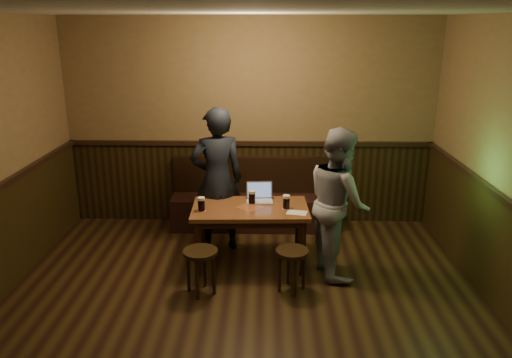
{
  "coord_description": "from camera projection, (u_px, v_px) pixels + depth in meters",
  "views": [
    {
      "loc": [
        0.23,
        -3.68,
        2.71
      ],
      "look_at": [
        0.12,
        1.53,
        1.07
      ],
      "focal_mm": 35.0,
      "sensor_mm": 36.0,
      "label": 1
    }
  ],
  "objects": [
    {
      "name": "person_suit",
      "position": [
        217.0,
        180.0,
        6.02
      ],
      "size": [
        0.74,
        0.59,
        1.78
      ],
      "primitive_type": "imported",
      "rotation": [
        0.0,
        0.0,
        3.41
      ],
      "color": "black",
      "rests_on": "ground"
    },
    {
      "name": "pub_table",
      "position": [
        250.0,
        215.0,
        5.7
      ],
      "size": [
        1.34,
        0.79,
        0.71
      ],
      "rotation": [
        0.0,
        0.0,
        0.03
      ],
      "color": "#5B321A",
      "rests_on": "ground"
    },
    {
      "name": "room",
      "position": [
        239.0,
        211.0,
        4.18
      ],
      "size": [
        5.04,
        6.04,
        2.84
      ],
      "color": "black",
      "rests_on": "ground"
    },
    {
      "name": "pint_mid",
      "position": [
        252.0,
        197.0,
        5.74
      ],
      "size": [
        0.11,
        0.11,
        0.16
      ],
      "color": "maroon",
      "rests_on": "pub_table"
    },
    {
      "name": "person_grey",
      "position": [
        339.0,
        202.0,
        5.46
      ],
      "size": [
        0.78,
        0.91,
        1.66
      ],
      "primitive_type": "imported",
      "rotation": [
        0.0,
        0.0,
        1.77
      ],
      "color": "gray",
      "rests_on": "ground"
    },
    {
      "name": "menu",
      "position": [
        297.0,
        213.0,
        5.5
      ],
      "size": [
        0.25,
        0.2,
        0.0
      ],
      "primitive_type": "cube",
      "rotation": [
        0.0,
        0.0,
        -0.23
      ],
      "color": "silver",
      "rests_on": "pub_table"
    },
    {
      "name": "stool_right",
      "position": [
        292.0,
        258.0,
        5.17
      ],
      "size": [
        0.41,
        0.41,
        0.47
      ],
      "rotation": [
        0.0,
        0.0,
        0.23
      ],
      "color": "black",
      "rests_on": "ground"
    },
    {
      "name": "pint_left",
      "position": [
        201.0,
        204.0,
        5.52
      ],
      "size": [
        0.11,
        0.11,
        0.16
      ],
      "color": "maroon",
      "rests_on": "pub_table"
    },
    {
      "name": "stool_left",
      "position": [
        201.0,
        259.0,
        5.12
      ],
      "size": [
        0.41,
        0.41,
        0.48
      ],
      "rotation": [
        0.0,
        0.0,
        -0.17
      ],
      "color": "black",
      "rests_on": "ground"
    },
    {
      "name": "bench",
      "position": [
        253.0,
        205.0,
        6.86
      ],
      "size": [
        2.2,
        0.5,
        0.95
      ],
      "color": "black",
      "rests_on": "ground"
    },
    {
      "name": "pint_right",
      "position": [
        286.0,
        202.0,
        5.59
      ],
      "size": [
        0.1,
        0.1,
        0.16
      ],
      "color": "maroon",
      "rests_on": "pub_table"
    },
    {
      "name": "laptop",
      "position": [
        260.0,
        196.0,
        5.85
      ],
      "size": [
        0.32,
        0.26,
        0.22
      ],
      "rotation": [
        0.0,
        0.0,
        0.06
      ],
      "color": "silver",
      "rests_on": "pub_table"
    }
  ]
}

